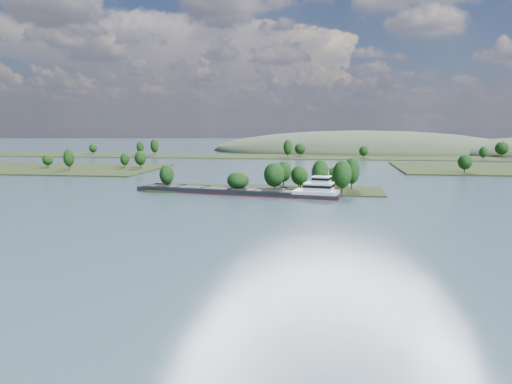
# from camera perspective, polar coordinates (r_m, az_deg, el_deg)

# --- Properties ---
(ground) EXTENTS (1800.00, 1800.00, 0.00)m
(ground) POSITION_cam_1_polar(r_m,az_deg,el_deg) (158.48, -1.78, -2.61)
(ground) COLOR #3C5768
(ground) RESTS_ON ground
(tree_island) EXTENTS (100.00, 32.05, 15.07)m
(tree_island) POSITION_cam_1_polar(r_m,az_deg,el_deg) (213.88, 3.07, 1.25)
(tree_island) COLOR black
(tree_island) RESTS_ON ground
(back_shoreline) EXTENTS (900.00, 60.00, 16.55)m
(back_shoreline) POSITION_cam_1_polar(r_m,az_deg,el_deg) (434.37, 6.26, 4.07)
(back_shoreline) COLOR black
(back_shoreline) RESTS_ON ground
(hill_west) EXTENTS (320.00, 160.00, 44.00)m
(hill_west) POSITION_cam_1_polar(r_m,az_deg,el_deg) (534.98, 12.09, 4.55)
(hill_west) COLOR #3B4A33
(hill_west) RESTS_ON ground
(cargo_barge) EXTENTS (87.31, 25.51, 11.75)m
(cargo_barge) POSITION_cam_1_polar(r_m,az_deg,el_deg) (202.81, -0.75, 0.10)
(cargo_barge) COLOR black
(cargo_barge) RESTS_ON ground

